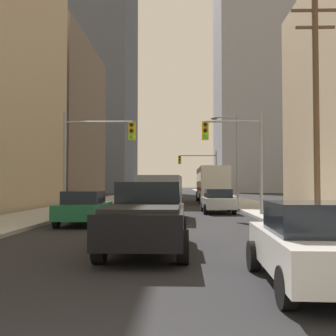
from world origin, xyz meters
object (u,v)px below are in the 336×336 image
(traffic_signal_near_right, at_px, (235,145))
(traffic_signal_far_right, at_px, (199,166))
(city_bus, at_px, (211,183))
(sedan_green, at_px, (84,208))
(sedan_maroon, at_px, (168,195))
(sedan_silver, at_px, (218,201))
(cargo_van_grey, at_px, (162,194))
(traffic_signal_near_left, at_px, (96,145))
(sedan_white, at_px, (316,244))
(pickup_truck_black, at_px, (147,217))

(traffic_signal_near_right, xyz_separation_m, traffic_signal_far_right, (-0.67, 28.58, 0.07))
(city_bus, distance_m, sedan_green, 23.13)
(traffic_signal_far_right, bearing_deg, sedan_maroon, -105.85)
(sedan_green, bearing_deg, sedan_silver, 49.42)
(cargo_van_grey, distance_m, sedan_green, 4.81)
(sedan_silver, distance_m, traffic_signal_near_left, 8.41)
(sedan_white, height_order, sedan_silver, same)
(sedan_maroon, bearing_deg, sedan_white, -83.78)
(sedan_silver, bearing_deg, pickup_truck_black, -102.53)
(sedan_white, bearing_deg, sedan_green, 121.36)
(pickup_truck_black, height_order, sedan_green, pickup_truck_black)
(pickup_truck_black, distance_m, traffic_signal_near_left, 13.14)
(sedan_white, xyz_separation_m, sedan_silver, (-0.02, 18.82, 0.00))
(city_bus, xyz_separation_m, pickup_truck_black, (-4.01, -28.97, -1.00))
(pickup_truck_black, xyz_separation_m, traffic_signal_near_right, (4.07, 12.14, 3.09))
(sedan_green, bearing_deg, traffic_signal_near_left, 96.12)
(cargo_van_grey, distance_m, sedan_silver, 5.55)
(sedan_silver, xyz_separation_m, sedan_maroon, (-3.48, 13.24, 0.00))
(traffic_signal_near_left, relative_size, traffic_signal_far_right, 1.00)
(sedan_green, xyz_separation_m, traffic_signal_far_right, (6.79, 33.64, 3.32))
(sedan_green, bearing_deg, sedan_white, -58.64)
(sedan_silver, bearing_deg, city_bus, 87.16)
(city_bus, relative_size, pickup_truck_black, 2.12)
(city_bus, bearing_deg, cargo_van_grey, -102.39)
(sedan_silver, xyz_separation_m, traffic_signal_far_right, (0.10, 25.83, 3.32))
(sedan_silver, bearing_deg, cargo_van_grey, -127.43)
(pickup_truck_black, height_order, traffic_signal_near_left, traffic_signal_near_left)
(sedan_green, height_order, sedan_maroon, same)
(sedan_white, relative_size, sedan_maroon, 1.01)
(sedan_green, distance_m, sedan_silver, 10.29)
(sedan_silver, bearing_deg, sedan_maroon, 104.71)
(traffic_signal_near_right, relative_size, traffic_signal_far_right, 1.00)
(pickup_truck_black, height_order, traffic_signal_near_right, traffic_signal_near_right)
(sedan_maroon, relative_size, traffic_signal_near_right, 0.70)
(pickup_truck_black, distance_m, traffic_signal_far_right, 40.98)
(pickup_truck_black, relative_size, sedan_silver, 1.27)
(traffic_signal_far_right, bearing_deg, city_bus, -87.07)
(city_bus, xyz_separation_m, traffic_signal_near_right, (0.07, -16.83, 2.10))
(pickup_truck_black, bearing_deg, traffic_signal_far_right, 85.22)
(pickup_truck_black, xyz_separation_m, sedan_silver, (3.31, 14.89, -0.16))
(traffic_signal_far_right, bearing_deg, sedan_white, -90.10)
(city_bus, relative_size, traffic_signal_near_left, 1.92)
(sedan_white, relative_size, sedan_green, 1.01)
(sedan_green, relative_size, sedan_silver, 0.99)
(sedan_silver, bearing_deg, sedan_green, -130.58)
(pickup_truck_black, distance_m, sedan_white, 5.15)
(city_bus, xyz_separation_m, cargo_van_grey, (-4.06, -18.47, -0.64))
(city_bus, distance_m, pickup_truck_black, 29.26)
(traffic_signal_near_left, bearing_deg, traffic_signal_far_right, 75.61)
(pickup_truck_black, distance_m, sedan_green, 7.85)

